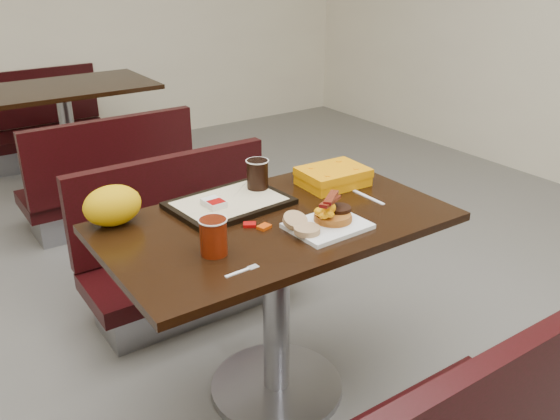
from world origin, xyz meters
TOP-DOWN VIEW (x-y plane):
  - floor at (0.00, 0.00)m, footprint 6.00×7.00m
  - table_near at (0.00, 0.00)m, footprint 1.20×0.70m
  - bench_near_n at (0.00, 0.70)m, footprint 1.00×0.46m
  - table_far at (0.00, 2.60)m, footprint 1.20×0.70m
  - bench_far_s at (0.00, 1.90)m, footprint 1.00×0.46m
  - bench_far_n at (0.00, 3.30)m, footprint 1.00×0.46m
  - platter at (0.10, -0.16)m, footprint 0.26×0.21m
  - pancake_stack at (0.14, -0.14)m, footprint 0.16×0.16m
  - sausage_patty at (0.17, -0.14)m, footprint 0.09×0.09m
  - scrambled_eggs at (0.11, -0.15)m, footprint 0.11×0.10m
  - bacon_strips at (0.11, -0.16)m, footprint 0.17×0.14m
  - muffin_bottom at (0.00, -0.17)m, footprint 0.10×0.10m
  - muffin_top at (0.00, -0.11)m, footprint 0.08×0.08m
  - coffee_cup_near at (-0.30, -0.10)m, footprint 0.09×0.09m
  - fork at (-0.30, -0.25)m, footprint 0.11×0.03m
  - knife at (0.39, -0.04)m, footprint 0.01×0.16m
  - condiment_syrup at (-0.08, -0.04)m, footprint 0.05×0.04m
  - condiment_ketchup at (-0.11, 0.00)m, footprint 0.05×0.05m
  - tray at (-0.08, 0.19)m, footprint 0.44×0.33m
  - hashbrown_sleeve_left at (-0.15, 0.18)m, footprint 0.07×0.09m
  - coffee_cup_far at (0.08, 0.24)m, footprint 0.10×0.10m
  - clamshell at (0.37, 0.14)m, footprint 0.26×0.20m
  - paper_bag at (-0.48, 0.28)m, footprint 0.24×0.21m

SIDE VIEW (x-z plane):
  - floor at x=0.00m, z-range -0.01..0.01m
  - bench_near_n at x=0.00m, z-range 0.00..0.72m
  - bench_far_s at x=0.00m, z-range 0.00..0.72m
  - bench_far_n at x=0.00m, z-range 0.00..0.72m
  - table_near at x=0.00m, z-range 0.00..0.75m
  - table_far at x=0.00m, z-range 0.00..0.75m
  - fork at x=-0.30m, z-range 0.75..0.75m
  - knife at x=0.39m, z-range 0.75..0.75m
  - condiment_ketchup at x=-0.11m, z-range 0.75..0.76m
  - condiment_syrup at x=-0.08m, z-range 0.75..0.76m
  - platter at x=0.10m, z-range 0.75..0.77m
  - tray at x=-0.08m, z-range 0.75..0.77m
  - muffin_bottom at x=0.00m, z-range 0.77..0.78m
  - pancake_stack at x=0.14m, z-range 0.77..0.79m
  - hashbrown_sleeve_left at x=-0.15m, z-range 0.77..0.79m
  - clamshell at x=0.37m, z-range 0.75..0.82m
  - muffin_top at x=0.00m, z-range 0.76..0.81m
  - sausage_patty at x=0.17m, z-range 0.79..0.80m
  - coffee_cup_near at x=-0.30m, z-range 0.75..0.87m
  - scrambled_eggs at x=0.11m, z-range 0.79..0.84m
  - paper_bag at x=-0.48m, z-range 0.75..0.89m
  - coffee_cup_far at x=0.08m, z-range 0.77..0.88m
  - bacon_strips at x=0.11m, z-range 0.84..0.85m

